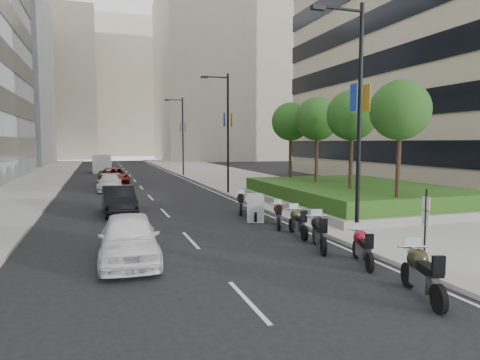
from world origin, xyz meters
name	(u,v)px	position (x,y,z in m)	size (l,w,h in m)	color
ground	(261,263)	(0.00, 0.00, 0.00)	(160.00, 160.00, 0.00)	black
sidewalk_right	(238,179)	(9.00, 30.00, 0.07)	(10.00, 100.00, 0.15)	#9E9B93
sidewalk_left	(17,185)	(-12.00, 30.00, 0.07)	(8.00, 100.00, 0.15)	#9E9B93
lane_edge	(189,181)	(3.70, 30.00, 0.01)	(0.12, 100.00, 0.01)	silver
lane_centre	(136,182)	(-1.50, 30.00, 0.01)	(0.12, 100.00, 0.01)	silver
building_cream_right	(224,78)	(22.00, 80.00, 18.00)	(28.00, 24.00, 36.00)	#B7AD93
building_cream_left	(39,87)	(-18.00, 100.00, 17.00)	(26.00, 24.00, 34.00)	#B7AD93
building_cream_centre	(121,91)	(2.00, 120.00, 19.00)	(30.00, 24.00, 38.00)	#B7AD93
planter	(353,200)	(10.00, 10.00, 0.35)	(10.00, 14.00, 0.40)	gray
hedge	(353,191)	(10.00, 10.00, 0.95)	(9.40, 13.40, 0.80)	#1F4413
tree_0	(400,111)	(8.50, 4.00, 5.42)	(2.80, 2.80, 6.30)	#332319
tree_1	(352,116)	(8.50, 8.00, 5.42)	(2.80, 2.80, 6.30)	#332319
tree_2	(317,119)	(8.50, 12.00, 5.42)	(2.80, 2.80, 6.30)	#332319
tree_3	(291,122)	(8.50, 16.00, 5.42)	(2.80, 2.80, 6.30)	#332319
lamp_post_0	(356,112)	(4.14, 1.00, 5.07)	(2.34, 0.45, 9.00)	black
lamp_post_1	(226,127)	(4.14, 18.00, 5.07)	(2.34, 0.45, 9.00)	black
lamp_post_2	(181,132)	(4.14, 36.00, 5.07)	(2.34, 0.45, 9.00)	black
parking_sign	(425,222)	(4.80, -2.00, 1.46)	(0.06, 0.32, 2.50)	black
motorcycle_0	(422,273)	(2.73, -4.23, 0.66)	(1.03, 2.40, 1.23)	black
motorcycle_1	(362,247)	(3.09, -1.15, 0.58)	(0.93, 2.09, 1.08)	black
motorcycle_2	(319,232)	(2.73, 1.06, 0.64)	(1.03, 2.32, 1.20)	black
motorcycle_3	(298,222)	(2.94, 3.29, 0.60)	(0.75, 2.24, 1.12)	black
motorcycle_4	(278,215)	(2.97, 5.40, 0.56)	(0.96, 1.99, 1.04)	black
motorcycle_5	(255,208)	(2.57, 7.43, 0.62)	(1.46, 2.21, 1.24)	black
motorcycle_6	(241,203)	(2.52, 9.58, 0.58)	(0.94, 2.09, 1.08)	black
car_a	(129,238)	(-4.07, 1.54, 0.80)	(1.90, 4.71, 1.61)	white
car_b	(119,200)	(-3.97, 11.36, 0.78)	(1.64, 4.71, 1.55)	black
car_c	(110,183)	(-4.16, 23.19, 0.67)	(1.87, 4.59, 1.33)	silver
car_d	(114,176)	(-3.67, 28.86, 0.76)	(2.53, 5.49, 1.53)	maroon
delivery_van	(102,164)	(-4.50, 45.81, 1.08)	(2.42, 5.63, 2.32)	silver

